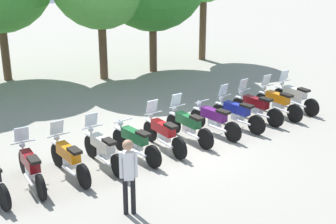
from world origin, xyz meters
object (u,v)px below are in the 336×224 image
at_px(motorcycle_2, 69,158).
at_px(motorcycle_11, 295,96).
at_px(motorcycle_8, 237,113).
at_px(motorcycle_7, 214,119).
at_px(motorcycle_10, 277,102).
at_px(motorcycle_4, 135,142).
at_px(motorcycle_1, 31,167).
at_px(motorcycle_9, 256,106).
at_px(person_0, 129,171).
at_px(motorcycle_5, 163,133).
at_px(motorcycle_6, 188,125).
at_px(motorcycle_3, 103,149).

xyz_separation_m(motorcycle_2, motorcycle_11, (8.89, 0.96, 0.00)).
bearing_deg(motorcycle_8, motorcycle_7, 83.33).
relative_size(motorcycle_10, motorcycle_11, 1.00).
height_order(motorcycle_2, motorcycle_4, motorcycle_2).
xyz_separation_m(motorcycle_1, motorcycle_7, (5.92, 0.50, -0.01)).
relative_size(motorcycle_9, motorcycle_11, 0.99).
relative_size(motorcycle_2, motorcycle_4, 1.01).
bearing_deg(motorcycle_10, motorcycle_2, 92.35).
bearing_deg(motorcycle_9, motorcycle_8, 90.78).
height_order(motorcycle_9, person_0, person_0).
height_order(motorcycle_5, motorcycle_11, same).
distance_m(motorcycle_8, person_0, 6.19).
height_order(motorcycle_1, motorcycle_9, same).
distance_m(motorcycle_2, motorcycle_11, 8.94).
height_order(motorcycle_10, person_0, person_0).
bearing_deg(motorcycle_5, motorcycle_6, -82.94).
distance_m(motorcycle_6, person_0, 4.51).
distance_m(motorcycle_10, person_0, 8.06).
bearing_deg(motorcycle_10, motorcycle_6, 91.49).
height_order(motorcycle_8, person_0, person_0).
relative_size(motorcycle_5, motorcycle_10, 1.00).
xyz_separation_m(motorcycle_10, motorcycle_11, (0.99, 0.16, 0.00)).
bearing_deg(motorcycle_11, motorcycle_4, 95.60).
xyz_separation_m(motorcycle_1, motorcycle_4, (2.96, 0.15, -0.01)).
height_order(motorcycle_1, motorcycle_11, same).
distance_m(motorcycle_3, motorcycle_4, 0.99).
bearing_deg(motorcycle_7, motorcycle_10, -93.85).
xyz_separation_m(motorcycle_7, motorcycle_11, (3.95, 0.48, 0.01)).
bearing_deg(motorcycle_9, motorcycle_2, 85.55).
bearing_deg(motorcycle_8, motorcycle_11, -95.20).
xyz_separation_m(motorcycle_5, motorcycle_11, (5.93, 0.69, 0.00)).
height_order(motorcycle_2, motorcycle_3, same).
distance_m(motorcycle_1, motorcycle_6, 4.96).
bearing_deg(motorcycle_11, motorcycle_10, 97.96).
relative_size(motorcycle_3, motorcycle_8, 1.01).
distance_m(motorcycle_4, motorcycle_6, 2.00).
bearing_deg(motorcycle_5, motorcycle_2, 91.60).
relative_size(motorcycle_1, motorcycle_3, 1.00).
distance_m(motorcycle_1, motorcycle_7, 5.94).
distance_m(motorcycle_3, motorcycle_8, 4.96).
height_order(motorcycle_8, motorcycle_9, same).
height_order(motorcycle_1, motorcycle_4, motorcycle_1).
height_order(motorcycle_9, motorcycle_11, same).
bearing_deg(motorcycle_7, motorcycle_5, 85.97).
bearing_deg(motorcycle_4, motorcycle_1, 82.93).
xyz_separation_m(motorcycle_6, motorcycle_9, (2.96, 0.33, 0.00)).
distance_m(motorcycle_5, motorcycle_7, 1.98).
height_order(motorcycle_2, person_0, person_0).
relative_size(motorcycle_7, person_0, 1.22).
distance_m(motorcycle_5, motorcycle_6, 1.00).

